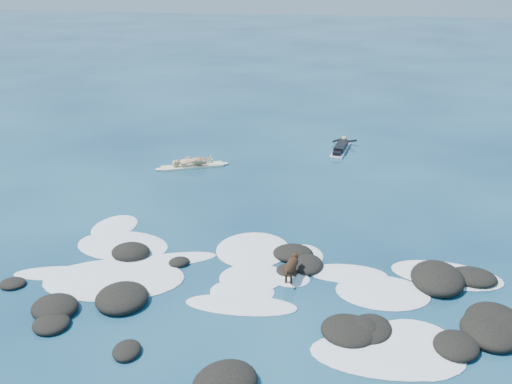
# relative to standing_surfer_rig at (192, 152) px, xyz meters

# --- Properties ---
(ground) EXTENTS (160.00, 160.00, 0.00)m
(ground) POSITION_rel_standing_surfer_rig_xyz_m (4.65, -8.45, -0.72)
(ground) COLOR #0A2642
(ground) RESTS_ON ground
(reef_rocks) EXTENTS (13.97, 7.58, 0.61)m
(reef_rocks) POSITION_rel_standing_surfer_rig_xyz_m (6.19, -9.90, -0.60)
(reef_rocks) COLOR black
(reef_rocks) RESTS_ON ground
(breaking_foam) EXTENTS (13.97, 7.37, 0.12)m
(breaking_foam) POSITION_rel_standing_surfer_rig_xyz_m (4.17, -8.79, -0.71)
(breaking_foam) COLOR white
(breaking_foam) RESTS_ON ground
(standing_surfer_rig) EXTENTS (3.04, 1.61, 1.83)m
(standing_surfer_rig) POSITION_rel_standing_surfer_rig_xyz_m (0.00, 0.00, 0.00)
(standing_surfer_rig) COLOR beige
(standing_surfer_rig) RESTS_ON ground
(paddling_surfer_rig) EXTENTS (1.20, 2.72, 0.47)m
(paddling_surfer_rig) POSITION_rel_standing_surfer_rig_xyz_m (6.27, 3.41, -0.56)
(paddling_surfer_rig) COLOR white
(paddling_surfer_rig) RESTS_ON ground
(dog) EXTENTS (0.40, 1.12, 0.72)m
(dog) POSITION_rel_standing_surfer_rig_xyz_m (5.25, -8.56, -0.25)
(dog) COLOR black
(dog) RESTS_ON ground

